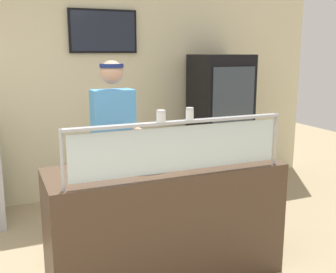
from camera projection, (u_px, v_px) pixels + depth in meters
The scene contains 10 objects.
ground_plane at pixel (140, 242), 4.01m from camera, with size 12.00×12.00×0.00m, color tan.
shop_rear_unit at pixel (98, 90), 5.12m from camera, with size 6.27×0.13×2.70m.
serving_counter at pixel (165, 222), 3.32m from camera, with size 1.87×0.68×0.95m, color #4C3828.
sneeze_guard at pixel (180, 141), 2.91m from camera, with size 1.69×0.06×0.41m.
pizza_tray at pixel (142, 164), 3.21m from camera, with size 0.51×0.51×0.04m.
pizza_server at pixel (141, 162), 3.18m from camera, with size 0.07×0.28×0.01m, color #ADAFB7.
parmesan_shaker at pixel (161, 117), 2.82m from camera, with size 0.06×0.06×0.08m.
pepper_flake_shaker at pixel (190, 115), 2.90m from camera, with size 0.06×0.06×0.09m.
worker_figure at pixel (114, 143), 3.77m from camera, with size 0.41×0.50×1.76m.
drink_fridge at pixel (220, 123), 5.39m from camera, with size 0.69×0.65×1.80m.
Camera 1 is at (-0.26, -2.52, 1.84)m, focal length 43.57 mm.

